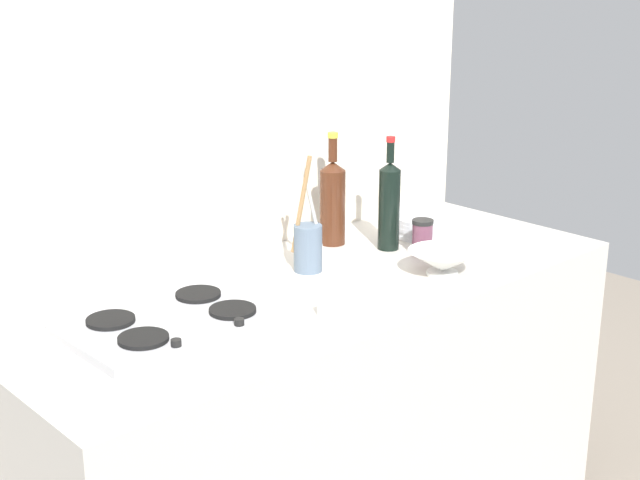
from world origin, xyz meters
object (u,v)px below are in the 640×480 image
(mixing_bowl, at_px, (443,261))
(condiment_jar_front, at_px, (422,237))
(utensil_crock, at_px, (308,245))
(stovetop_hob, at_px, (173,321))
(plate_stack, at_px, (428,225))
(wine_bottle_mid_left, at_px, (389,204))
(wine_bottle_leftmost, at_px, (333,201))
(butter_dish, at_px, (351,306))

(mixing_bowl, xyz_separation_m, condiment_jar_front, (0.10, 0.16, 0.01))
(utensil_crock, bearing_deg, stovetop_hob, -171.03)
(plate_stack, relative_size, wine_bottle_mid_left, 0.67)
(condiment_jar_front, bearing_deg, stovetop_hob, 177.29)
(wine_bottle_leftmost, xyz_separation_m, wine_bottle_mid_left, (0.09, -0.15, 0.00))
(wine_bottle_mid_left, distance_m, butter_dish, 0.56)
(plate_stack, xyz_separation_m, butter_dish, (-0.66, -0.32, -0.01))
(stovetop_hob, relative_size, plate_stack, 2.17)
(mixing_bowl, height_order, butter_dish, mixing_bowl)
(mixing_bowl, xyz_separation_m, butter_dish, (-0.39, -0.04, -0.01))
(condiment_jar_front, bearing_deg, wine_bottle_leftmost, 116.01)
(mixing_bowl, xyz_separation_m, utensil_crock, (-0.25, 0.28, 0.04))
(plate_stack, relative_size, utensil_crock, 0.70)
(wine_bottle_mid_left, relative_size, condiment_jar_front, 3.24)
(wine_bottle_mid_left, bearing_deg, utensil_crock, 177.16)
(wine_bottle_leftmost, relative_size, mixing_bowl, 1.78)
(wine_bottle_mid_left, distance_m, mixing_bowl, 0.29)
(utensil_crock, bearing_deg, butter_dish, -113.83)
(stovetop_hob, distance_m, utensil_crock, 0.51)
(mixing_bowl, distance_m, utensil_crock, 0.38)
(condiment_jar_front, bearing_deg, utensil_crock, 161.03)
(wine_bottle_leftmost, relative_size, condiment_jar_front, 3.26)
(butter_dish, bearing_deg, utensil_crock, 66.17)
(mixing_bowl, height_order, condiment_jar_front, condiment_jar_front)
(plate_stack, bearing_deg, wine_bottle_mid_left, -175.69)
(wine_bottle_leftmost, bearing_deg, wine_bottle_mid_left, -59.40)
(butter_dish, distance_m, condiment_jar_front, 0.53)
(utensil_crock, xyz_separation_m, condiment_jar_front, (0.35, -0.12, -0.02))
(stovetop_hob, height_order, mixing_bowl, mixing_bowl)
(mixing_bowl, bearing_deg, wine_bottle_leftmost, 94.00)
(butter_dish, relative_size, utensil_crock, 0.43)
(plate_stack, height_order, butter_dish, plate_stack)
(wine_bottle_mid_left, bearing_deg, condiment_jar_front, -71.36)
(stovetop_hob, distance_m, wine_bottle_leftmost, 0.77)
(wine_bottle_mid_left, relative_size, utensil_crock, 1.04)
(plate_stack, height_order, wine_bottle_mid_left, wine_bottle_mid_left)
(wine_bottle_leftmost, bearing_deg, butter_dish, -128.69)
(wine_bottle_mid_left, distance_m, utensil_crock, 0.32)
(plate_stack, distance_m, condiment_jar_front, 0.21)
(plate_stack, distance_m, mixing_bowl, 0.38)
(wine_bottle_mid_left, bearing_deg, wine_bottle_leftmost, 120.60)
(plate_stack, xyz_separation_m, wine_bottle_mid_left, (-0.20, -0.02, 0.11))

